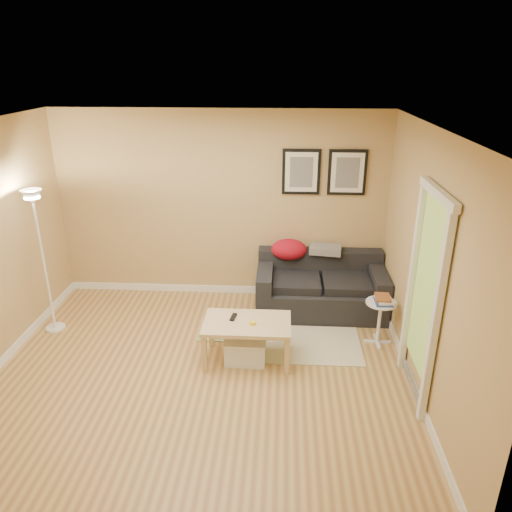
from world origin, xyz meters
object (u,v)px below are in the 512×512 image
sofa (321,285)px  storage_bin (245,350)px  floor_lamp (44,267)px  coffee_table (247,341)px  book_stack (383,299)px  side_table (379,323)px

sofa → storage_bin: size_ratio=3.64×
sofa → floor_lamp: bearing=-168.3°
coffee_table → book_stack: bearing=3.5°
coffee_table → sofa: bearing=41.9°
storage_bin → floor_lamp: (-2.46, 0.56, 0.71)m
book_stack → sofa: bearing=127.8°
side_table → book_stack: bearing=-26.0°
storage_bin → book_stack: bearing=16.2°
sofa → floor_lamp: floor_lamp is taller
sofa → coffee_table: size_ratio=1.76×
floor_lamp → book_stack: bearing=-1.4°
book_stack → floor_lamp: size_ratio=0.14×
storage_bin → floor_lamp: size_ratio=0.26×
sofa → side_table: 1.02m
side_table → sofa: bearing=129.1°
storage_bin → side_table: (1.56, 0.47, 0.13)m
sofa → coffee_table: (-0.90, -1.22, -0.13)m
sofa → side_table: (0.64, -0.79, -0.10)m
sofa → side_table: size_ratio=3.10×
floor_lamp → coffee_table: bearing=-11.9°
sofa → coffee_table: bearing=-126.3°
sofa → book_stack: 1.05m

